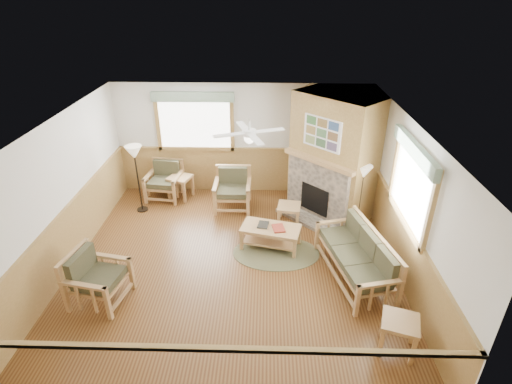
{
  "coord_description": "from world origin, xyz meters",
  "views": [
    {
      "loc": [
        0.59,
        -6.03,
        4.71
      ],
      "look_at": [
        0.4,
        0.7,
        1.15
      ],
      "focal_mm": 28.0,
      "sensor_mm": 36.0,
      "label": 1
    }
  ],
  "objects_px": {
    "armchair_back_right": "(232,190)",
    "floor_lamp_left": "(138,179)",
    "armchair_left": "(98,278)",
    "end_table_sofa": "(398,335)",
    "armchair_back_left": "(164,181)",
    "coffee_table": "(271,237)",
    "floor_lamp_right": "(360,198)",
    "end_table_chairs": "(181,187)",
    "sofa": "(355,256)",
    "footstool": "(289,214)"
  },
  "relations": [
    {
      "from": "armchair_back_left",
      "to": "end_table_chairs",
      "type": "bearing_deg",
      "value": 6.74
    },
    {
      "from": "armchair_left",
      "to": "floor_lamp_left",
      "type": "bearing_deg",
      "value": 14.21
    },
    {
      "from": "end_table_sofa",
      "to": "sofa",
      "type": "bearing_deg",
      "value": 101.07
    },
    {
      "from": "end_table_chairs",
      "to": "floor_lamp_right",
      "type": "distance_m",
      "value": 4.25
    },
    {
      "from": "coffee_table",
      "to": "floor_lamp_right",
      "type": "relative_size",
      "value": 0.78
    },
    {
      "from": "floor_lamp_left",
      "to": "floor_lamp_right",
      "type": "distance_m",
      "value": 4.87
    },
    {
      "from": "armchair_back_right",
      "to": "floor_lamp_left",
      "type": "bearing_deg",
      "value": -174.86
    },
    {
      "from": "armchair_back_right",
      "to": "coffee_table",
      "type": "bearing_deg",
      "value": -60.68
    },
    {
      "from": "sofa",
      "to": "end_table_chairs",
      "type": "xyz_separation_m",
      "value": [
        -3.65,
        2.87,
        -0.16
      ]
    },
    {
      "from": "floor_lamp_right",
      "to": "floor_lamp_left",
      "type": "bearing_deg",
      "value": 172.66
    },
    {
      "from": "floor_lamp_left",
      "to": "armchair_back_right",
      "type": "bearing_deg",
      "value": 5.17
    },
    {
      "from": "coffee_table",
      "to": "floor_lamp_left",
      "type": "height_order",
      "value": "floor_lamp_left"
    },
    {
      "from": "end_table_sofa",
      "to": "floor_lamp_right",
      "type": "distance_m",
      "value": 3.26
    },
    {
      "from": "sofa",
      "to": "armchair_back_right",
      "type": "height_order",
      "value": "armchair_back_right"
    },
    {
      "from": "end_table_chairs",
      "to": "floor_lamp_left",
      "type": "xyz_separation_m",
      "value": [
        -0.79,
        -0.64,
        0.52
      ]
    },
    {
      "from": "sofa",
      "to": "end_table_chairs",
      "type": "height_order",
      "value": "sofa"
    },
    {
      "from": "coffee_table",
      "to": "footstool",
      "type": "xyz_separation_m",
      "value": [
        0.4,
        0.93,
        -0.02
      ]
    },
    {
      "from": "sofa",
      "to": "armchair_back_right",
      "type": "relative_size",
      "value": 2.08
    },
    {
      "from": "armchair_left",
      "to": "end_table_sofa",
      "type": "bearing_deg",
      "value": -89.93
    },
    {
      "from": "sofa",
      "to": "end_table_chairs",
      "type": "bearing_deg",
      "value": -141.63
    },
    {
      "from": "armchair_left",
      "to": "floor_lamp_right",
      "type": "height_order",
      "value": "floor_lamp_right"
    },
    {
      "from": "floor_lamp_left",
      "to": "coffee_table",
      "type": "bearing_deg",
      "value": -24.73
    },
    {
      "from": "armchair_back_right",
      "to": "floor_lamp_right",
      "type": "xyz_separation_m",
      "value": [
        2.73,
        -0.81,
        0.27
      ]
    },
    {
      "from": "sofa",
      "to": "armchair_back_right",
      "type": "xyz_separation_m",
      "value": [
        -2.35,
        2.42,
        0.02
      ]
    },
    {
      "from": "armchair_left",
      "to": "floor_lamp_right",
      "type": "xyz_separation_m",
      "value": [
        4.67,
        2.32,
        0.28
      ]
    },
    {
      "from": "sofa",
      "to": "floor_lamp_left",
      "type": "distance_m",
      "value": 4.98
    },
    {
      "from": "armchair_back_left",
      "to": "floor_lamp_left",
      "type": "relative_size",
      "value": 0.55
    },
    {
      "from": "armchair_back_left",
      "to": "coffee_table",
      "type": "relative_size",
      "value": 0.78
    },
    {
      "from": "floor_lamp_left",
      "to": "floor_lamp_right",
      "type": "relative_size",
      "value": 1.09
    },
    {
      "from": "armchair_back_left",
      "to": "coffee_table",
      "type": "xyz_separation_m",
      "value": [
        2.57,
        -2.01,
        -0.22
      ]
    },
    {
      "from": "sofa",
      "to": "armchair_back_left",
      "type": "xyz_separation_m",
      "value": [
        -4.04,
        2.87,
        0.0
      ]
    },
    {
      "from": "footstool",
      "to": "end_table_chairs",
      "type": "bearing_deg",
      "value": 157.34
    },
    {
      "from": "armchair_back_left",
      "to": "floor_lamp_right",
      "type": "height_order",
      "value": "floor_lamp_right"
    },
    {
      "from": "armchair_back_left",
      "to": "end_table_sofa",
      "type": "xyz_separation_m",
      "value": [
        4.36,
        -4.49,
        -0.16
      ]
    },
    {
      "from": "armchair_left",
      "to": "end_table_chairs",
      "type": "xyz_separation_m",
      "value": [
        0.63,
        3.59,
        -0.17
      ]
    },
    {
      "from": "footstool",
      "to": "floor_lamp_right",
      "type": "height_order",
      "value": "floor_lamp_right"
    },
    {
      "from": "armchair_left",
      "to": "footstool",
      "type": "bearing_deg",
      "value": -40.9
    },
    {
      "from": "armchair_back_right",
      "to": "armchair_left",
      "type": "distance_m",
      "value": 3.69
    },
    {
      "from": "coffee_table",
      "to": "sofa",
      "type": "bearing_deg",
      "value": -16.32
    },
    {
      "from": "end_table_chairs",
      "to": "floor_lamp_right",
      "type": "relative_size",
      "value": 0.39
    },
    {
      "from": "coffee_table",
      "to": "floor_lamp_right",
      "type": "bearing_deg",
      "value": 35.83
    },
    {
      "from": "sofa",
      "to": "floor_lamp_right",
      "type": "distance_m",
      "value": 1.68
    },
    {
      "from": "armchair_back_right",
      "to": "coffee_table",
      "type": "xyz_separation_m",
      "value": [
        0.88,
        -1.56,
        -0.23
      ]
    },
    {
      "from": "armchair_back_left",
      "to": "armchair_back_right",
      "type": "relative_size",
      "value": 0.96
    },
    {
      "from": "armchair_back_left",
      "to": "end_table_sofa",
      "type": "distance_m",
      "value": 6.26
    },
    {
      "from": "armchair_back_left",
      "to": "end_table_sofa",
      "type": "relative_size",
      "value": 1.58
    },
    {
      "from": "armchair_left",
      "to": "armchair_back_left",
      "type": "bearing_deg",
      "value": 7.24
    },
    {
      "from": "armchair_back_left",
      "to": "floor_lamp_left",
      "type": "distance_m",
      "value": 0.84
    },
    {
      "from": "armchair_left",
      "to": "coffee_table",
      "type": "relative_size",
      "value": 0.8
    },
    {
      "from": "armchair_back_right",
      "to": "floor_lamp_right",
      "type": "distance_m",
      "value": 2.86
    }
  ]
}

